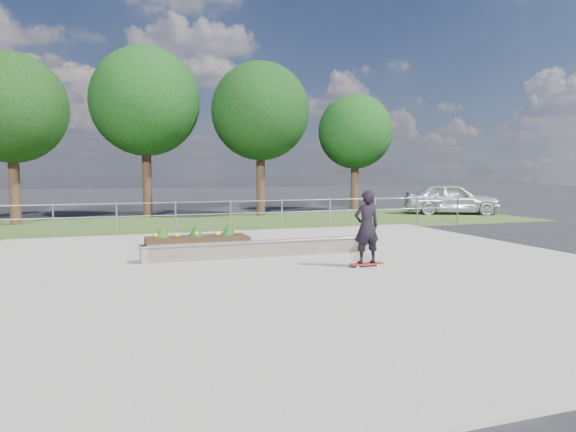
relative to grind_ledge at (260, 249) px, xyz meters
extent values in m
plane|color=black|center=(0.52, -1.62, -0.26)|extent=(120.00, 120.00, 0.00)
cube|color=#314B1E|center=(0.52, 9.38, -0.25)|extent=(30.00, 8.00, 0.02)
cube|color=gray|center=(0.52, -1.62, -0.23)|extent=(15.00, 15.00, 0.06)
cylinder|color=gray|center=(-5.48, 5.88, 0.34)|extent=(0.06, 0.06, 1.20)
cylinder|color=#93979B|center=(-3.48, 5.88, 0.34)|extent=(0.06, 0.06, 1.20)
cylinder|color=gray|center=(-1.48, 5.88, 0.34)|extent=(0.06, 0.06, 1.20)
cylinder|color=gray|center=(0.52, 5.88, 0.34)|extent=(0.06, 0.06, 1.20)
cylinder|color=#9CA0A5|center=(2.52, 5.88, 0.34)|extent=(0.06, 0.06, 1.20)
cylinder|color=#9C9EA4|center=(4.52, 5.88, 0.34)|extent=(0.06, 0.06, 1.20)
cylinder|color=#979B9F|center=(6.52, 5.88, 0.34)|extent=(0.06, 0.06, 1.20)
cylinder|color=gray|center=(8.52, 5.88, 0.34)|extent=(0.06, 0.06, 1.20)
cylinder|color=gray|center=(10.52, 5.88, 0.34)|extent=(0.06, 0.06, 1.20)
cylinder|color=#95989D|center=(0.52, 5.88, 0.89)|extent=(20.00, 0.04, 0.04)
cylinder|color=#96979E|center=(0.52, 5.88, 0.44)|extent=(20.00, 0.04, 0.04)
cylinder|color=#321F14|center=(-7.48, 11.38, 1.20)|extent=(0.44, 0.44, 2.93)
sphere|color=black|center=(-7.48, 11.38, 4.61)|extent=(4.55, 4.55, 4.55)
cylinder|color=black|center=(-1.98, 13.38, 1.42)|extent=(0.44, 0.44, 3.38)
sphere|color=black|center=(-1.98, 13.38, 5.36)|extent=(5.25, 5.25, 5.25)
cylinder|color=#311F13|center=(3.52, 12.38, 1.31)|extent=(0.44, 0.44, 3.15)
sphere|color=black|center=(3.52, 12.38, 4.99)|extent=(4.90, 4.90, 4.90)
cylinder|color=#342315|center=(9.52, 13.88, 1.09)|extent=(0.44, 0.44, 2.70)
sphere|color=black|center=(9.52, 13.88, 4.24)|extent=(4.20, 4.20, 4.20)
cube|color=brown|center=(0.00, 0.00, 0.00)|extent=(6.00, 0.40, 0.40)
cylinder|color=#9A9CA3|center=(0.00, -0.20, 0.20)|extent=(6.00, 0.06, 0.06)
cube|color=#6B5E4F|center=(-2.90, 0.00, 0.00)|extent=(0.15, 0.42, 0.40)
cube|color=brown|center=(2.90, 0.00, 0.00)|extent=(0.15, 0.42, 0.40)
cube|color=black|center=(-1.23, 2.57, -0.08)|extent=(3.00, 1.20, 0.25)
sphere|color=yellow|center=(-2.43, 2.67, 0.13)|extent=(0.14, 0.14, 0.14)
sphere|color=yellow|center=(-1.83, 2.47, 0.13)|extent=(0.14, 0.14, 0.14)
sphere|color=gold|center=(-1.23, 2.67, 0.13)|extent=(0.14, 0.14, 0.14)
sphere|color=yellow|center=(-0.63, 2.47, 0.13)|extent=(0.14, 0.14, 0.14)
sphere|color=gold|center=(-0.03, 2.67, 0.13)|extent=(0.14, 0.14, 0.14)
cone|color=#1A4212|center=(-2.23, 2.82, 0.23)|extent=(0.44, 0.44, 0.36)
cone|color=#133E11|center=(-1.23, 2.82, 0.23)|extent=(0.44, 0.44, 0.36)
cone|color=#134112|center=(-0.23, 2.82, 0.23)|extent=(0.44, 0.44, 0.36)
cylinder|color=silver|center=(1.66, -2.28, -0.18)|extent=(0.05, 0.03, 0.05)
cylinder|color=silver|center=(1.66, -2.10, -0.18)|extent=(0.05, 0.03, 0.05)
cylinder|color=white|center=(2.18, -2.28, -0.18)|extent=(0.05, 0.03, 0.05)
cylinder|color=white|center=(2.18, -2.10, -0.18)|extent=(0.05, 0.03, 0.05)
cylinder|color=#A7A7AD|center=(1.66, -2.19, -0.15)|extent=(0.02, 0.18, 0.02)
cylinder|color=#A2A1A7|center=(2.18, -2.19, -0.15)|extent=(0.02, 0.18, 0.02)
cube|color=maroon|center=(1.92, -2.19, -0.13)|extent=(0.80, 0.21, 0.02)
imported|color=black|center=(1.92, -2.19, 0.72)|extent=(0.62, 0.42, 1.69)
imported|color=silver|center=(13.29, 10.05, 0.56)|extent=(5.20, 3.84, 1.65)
camera|label=1|loc=(-3.56, -12.67, 2.00)|focal=32.00mm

